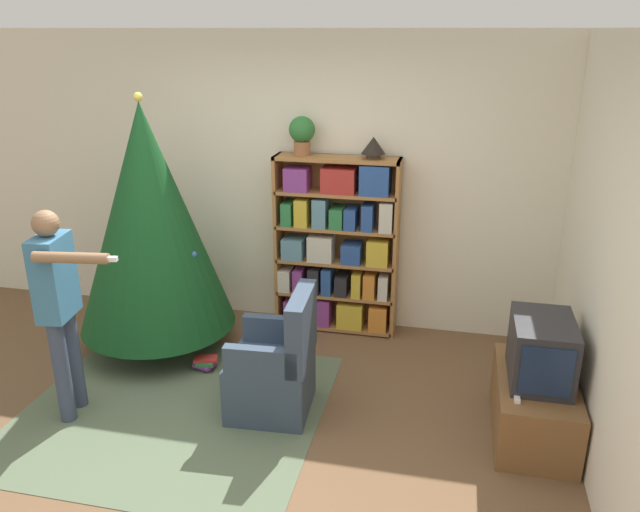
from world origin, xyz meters
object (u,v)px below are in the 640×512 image
armchair (276,370)px  standing_person (59,299)px  television (541,351)px  table_lamp (373,146)px  potted_plant (302,133)px  bookshelf (338,247)px  christmas_tree (150,219)px

armchair → standing_person: size_ratio=0.61×
television → table_lamp: 2.12m
television → armchair: 1.80m
television → potted_plant: size_ratio=1.71×
bookshelf → table_lamp: (0.29, 0.01, 0.90)m
potted_plant → table_lamp: (0.61, 0.00, -0.09)m
christmas_tree → standing_person: (-0.15, -1.06, -0.26)m
standing_person → table_lamp: bearing=125.0°
television → potted_plant: bearing=145.9°
christmas_tree → potted_plant: size_ratio=6.52×
television → potted_plant: (-1.91, 1.29, 1.14)m
christmas_tree → armchair: (1.25, -0.71, -0.82)m
bookshelf → standing_person: (-1.58, -1.73, 0.10)m
television → standing_person: size_ratio=0.37×
bookshelf → christmas_tree: size_ratio=0.74×
potted_plant → christmas_tree: bearing=-148.5°
christmas_tree → standing_person: 1.10m
christmas_tree → armchair: size_ratio=2.33×
standing_person → potted_plant: size_ratio=4.58×
television → table_lamp: (-1.31, 1.29, 1.05)m
bookshelf → table_lamp: 0.95m
bookshelf → television: size_ratio=2.82×
potted_plant → table_lamp: 0.61m
christmas_tree → table_lamp: bearing=21.6°
bookshelf → television: bearing=-38.9°
armchair → christmas_tree: bearing=-123.0°
christmas_tree → potted_plant: bearing=31.5°
armchair → table_lamp: 2.00m
armchair → standing_person: 1.55m
bookshelf → potted_plant: potted_plant is taller
bookshelf → christmas_tree: (-1.42, -0.67, 0.36)m
bookshelf → standing_person: size_ratio=1.05×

